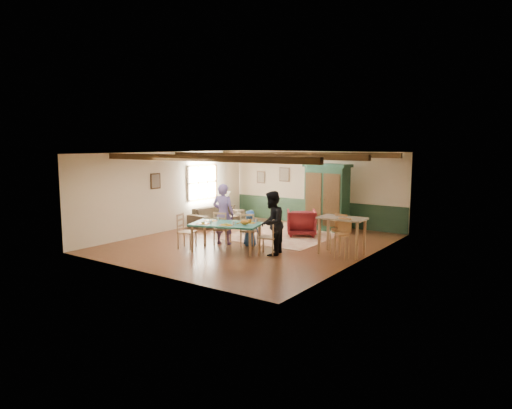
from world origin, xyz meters
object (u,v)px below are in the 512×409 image
Objects in this scene: person_child at (250,228)px; armoire at (327,197)px; dining_chair_end_left at (187,231)px; bar_stool_left at (338,235)px; dining_chair_end_right at (268,236)px; cat at (245,222)px; dining_chair_far_right at (249,230)px; dining_table at (226,237)px; dining_chair_far_left at (222,228)px; end_table at (227,213)px; person_woman at (272,223)px; table_lamp at (227,199)px; bar_stool_right at (342,239)px; armchair at (301,222)px; person_man at (223,214)px; sofa at (217,216)px; counter_table at (342,236)px.

armoire is (0.71, 3.51, 0.62)m from person_child.
dining_chair_end_left is 4.24m from bar_stool_left.
dining_chair_end_right is 0.74m from cat.
dining_table is at bearing 60.95° from dining_chair_far_right.
dining_chair_far_left is 2.64× the size of cat.
dining_chair_far_right is 2.58m from bar_stool_left.
dining_table is at bearing -149.57° from bar_stool_left.
cat is at bearing -46.18° from end_table.
dining_chair_far_right is at bearing -43.24° from end_table.
person_woman reaches higher than bar_stool_left.
dining_chair_far_right is at bearing -43.24° from table_lamp.
armoire reaches higher than table_lamp.
person_child is (0.77, 0.33, 0.03)m from dining_chair_far_left.
table_lamp reaches higher than cat.
bar_stool_left reaches higher than cat.
armoire is (-0.29, 4.08, 0.65)m from dining_chair_end_right.
dining_chair_far_right is 1.00× the size of dining_chair_end_left.
bar_stool_right is at bearing 93.71° from dining_chair_end_right.
cat is at bearing -46.18° from table_lamp.
cat is at bearing -81.87° from person_woman.
person_child is 1.00× the size of bar_stool_right.
armchair is at bearing 175.74° from person_woman.
armchair is 2.64m from bar_stool_left.
person_man reaches higher than dining_chair_far_left.
person_man is 4.32m from end_table.
table_lamp is (-0.30, 0.96, 0.52)m from sofa.
dining_chair_far_left is at bearing -113.57° from person_woman.
person_child is at bearing -90.00° from dining_chair_far_right.
person_woman is 1.92m from counter_table.
dining_chair_far_left is at bearing 31.31° from armchair.
counter_table is 0.12m from bar_stool_left.
dining_table is 0.87m from dining_chair_far_right.
person_woman is at bearing 136.74° from person_child.
dining_chair_end_left is 1.70× the size of end_table.
dining_chair_far_left is 1.06× the size of armchair.
bar_stool_right is at bearing 93.92° from person_woman.
dining_chair_far_left is 1.70× the size of end_table.
armchair is 0.76× the size of counter_table.
dining_table is 1.89× the size of dining_chair_far_right.
sofa is (-3.10, 2.18, -0.20)m from person_child.
dining_table is 5.00× the size of cat.
table_lamp is 6.46m from bar_stool_left.
dining_chair_far_left is (-0.63, 0.59, 0.10)m from dining_table.
cat is 0.36× the size of bar_stool_right.
dining_table reaches higher than end_table.
cat is (1.23, -0.60, -0.02)m from person_man.
armoire is at bearing -40.12° from dining_chair_end_left.
person_woman reaches higher than dining_chair_end_left.
person_man is (-0.03, 0.08, 0.41)m from dining_chair_far_left.
sofa is at bearing -53.30° from dining_chair_far_right.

